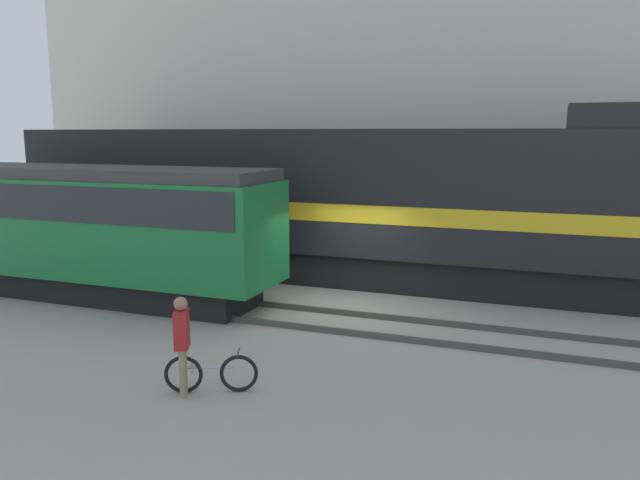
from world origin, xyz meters
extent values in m
plane|color=#9E998C|center=(0.00, 0.00, 0.00)|extent=(120.00, 120.00, 0.00)
cube|color=#47423D|center=(0.00, -2.10, 0.07)|extent=(60.00, 0.07, 0.14)
cube|color=#47423D|center=(0.00, -0.66, 0.07)|extent=(60.00, 0.07, 0.14)
cube|color=#47423D|center=(0.00, 2.29, 0.07)|extent=(60.00, 0.07, 0.14)
cube|color=#47423D|center=(0.00, 3.73, 0.07)|extent=(60.00, 0.07, 0.14)
cube|color=beige|center=(0.00, 9.91, 7.10)|extent=(31.48, 6.00, 14.19)
cube|color=black|center=(-1.89, 3.01, 0.50)|extent=(18.39, 2.55, 1.00)
cube|color=black|center=(-1.89, 3.01, 2.78)|extent=(19.99, 3.00, 3.55)
cube|color=gold|center=(-1.89, 3.01, 2.24)|extent=(19.59, 3.04, 0.50)
cube|color=black|center=(6.61, 3.01, 4.85)|extent=(3.00, 2.85, 0.60)
cube|color=black|center=(-6.89, -1.38, 0.35)|extent=(9.55, 2.00, 0.70)
cube|color=#196B33|center=(-6.89, -1.38, 1.98)|extent=(10.85, 2.50, 2.56)
cube|color=#1E2328|center=(-6.89, -1.38, 2.71)|extent=(10.42, 2.54, 0.90)
cube|color=#333333|center=(-6.89, -1.38, 3.41)|extent=(10.63, 2.38, 0.30)
torus|color=black|center=(0.00, -5.67, 0.33)|extent=(0.64, 0.33, 0.67)
torus|color=black|center=(-0.87, -6.05, 0.33)|extent=(0.64, 0.33, 0.67)
cylinder|color=#A5A5AD|center=(-0.44, -5.86, 0.45)|extent=(0.76, 0.36, 0.04)
cylinder|color=#A5A5AD|center=(-0.74, -5.99, 0.48)|extent=(0.03, 0.03, 0.30)
cylinder|color=#262626|center=(0.00, -5.67, 0.72)|extent=(0.20, 0.41, 0.02)
cylinder|color=#8C7A5B|center=(-0.83, -6.10, 0.43)|extent=(0.11, 0.11, 0.86)
cylinder|color=#8C7A5B|center=(-0.77, -6.24, 0.43)|extent=(0.11, 0.11, 0.86)
cube|color=maroon|center=(-0.80, -6.17, 1.19)|extent=(0.35, 0.42, 0.66)
sphere|color=#8C664C|center=(-0.80, -6.17, 1.63)|extent=(0.23, 0.23, 0.23)
camera|label=1|loc=(4.97, -14.75, 4.45)|focal=35.00mm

